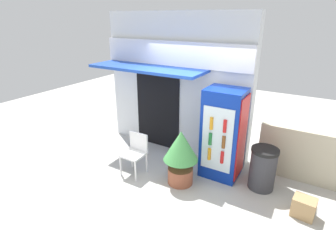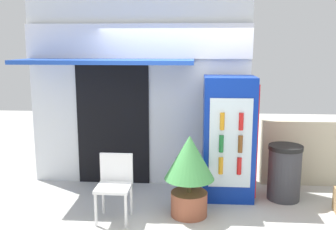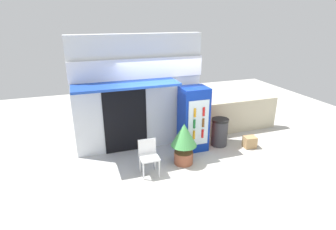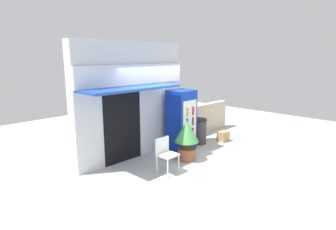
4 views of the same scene
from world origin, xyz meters
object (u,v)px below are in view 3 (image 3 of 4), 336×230
(trash_bin, at_px, (219,132))
(cardboard_box, at_px, (250,142))
(potted_plant_near_shop, at_px, (184,140))
(plastic_chair, at_px, (148,154))
(drink_cooler, at_px, (194,119))

(trash_bin, height_order, cardboard_box, trash_bin)
(potted_plant_near_shop, height_order, cardboard_box, potted_plant_near_shop)
(plastic_chair, bearing_deg, potted_plant_near_shop, 8.10)
(trash_bin, bearing_deg, drink_cooler, 176.73)
(plastic_chair, xyz_separation_m, potted_plant_near_shop, (0.96, 0.14, 0.15))
(drink_cooler, relative_size, potted_plant_near_shop, 1.65)
(trash_bin, distance_m, cardboard_box, 0.91)
(plastic_chair, relative_size, cardboard_box, 2.47)
(potted_plant_near_shop, relative_size, trash_bin, 1.34)
(potted_plant_near_shop, bearing_deg, cardboard_box, 5.53)
(drink_cooler, height_order, cardboard_box, drink_cooler)
(potted_plant_near_shop, bearing_deg, plastic_chair, -171.90)
(drink_cooler, bearing_deg, cardboard_box, -16.86)
(potted_plant_near_shop, distance_m, trash_bin, 1.54)
(drink_cooler, xyz_separation_m, plastic_chair, (-1.53, -0.82, -0.40))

